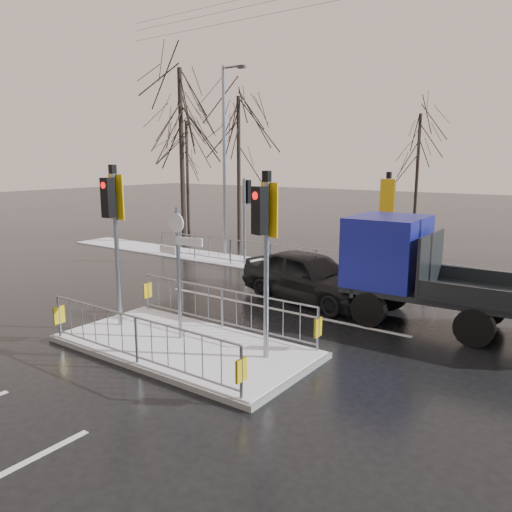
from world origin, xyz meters
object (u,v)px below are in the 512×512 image
Objects in this scene: car_far_lane at (309,276)px; street_lamp_left at (225,154)px; traffic_island at (184,332)px; flatbed_truck at (419,268)px.

street_lamp_left reaches higher than car_far_lane.
traffic_island is 0.73× the size of street_lamp_left.
car_far_lane is 8.88m from street_lamp_left.
traffic_island is 0.99× the size of flatbed_truck.
car_far_lane is at bearing -32.79° from street_lamp_left.
street_lamp_left is at bearing 124.07° from traffic_island.
traffic_island is 6.27m from flatbed_truck.
street_lamp_left reaches higher than traffic_island.
car_far_lane is 0.56× the size of street_lamp_left.
traffic_island is at bearing -127.07° from flatbed_truck.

